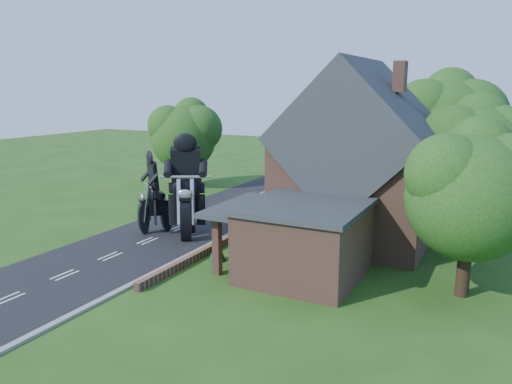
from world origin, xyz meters
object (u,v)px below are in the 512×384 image
at_px(garden_wall, 254,226).
at_px(house, 359,165).
at_px(annex, 303,238).
at_px(motorcycle_lead, 188,222).
at_px(motorcycle_follow, 155,221).

distance_m(garden_wall, house, 7.52).
height_order(annex, motorcycle_lead, annex).
relative_size(motorcycle_lead, motorcycle_follow, 1.22).
xyz_separation_m(garden_wall, house, (6.19, 1.00, 4.14)).
bearing_deg(house, motorcycle_follow, -158.59).
bearing_deg(annex, garden_wall, 133.84).
bearing_deg(motorcycle_follow, motorcycle_lead, -142.27).
bearing_deg(annex, motorcycle_lead, 163.13).
distance_m(garden_wall, motorcycle_follow, 6.05).
bearing_deg(garden_wall, motorcycle_lead, -128.67).
bearing_deg(motorcycle_lead, annex, 134.79).
xyz_separation_m(house, motorcycle_lead, (-8.84, -4.31, -3.43)).
height_order(motorcycle_lead, motorcycle_follow, motorcycle_lead).
bearing_deg(garden_wall, house, 9.17).
relative_size(garden_wall, annex, 3.12).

